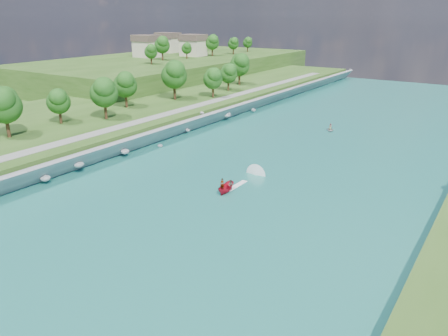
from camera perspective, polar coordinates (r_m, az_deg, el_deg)
The scene contains 11 objects.
ground at distance 58.43m, azimuth -4.12°, elevation -5.99°, with size 260.00×260.00×0.00m, color #2D5119.
river_water at distance 73.95m, azimuth 5.38°, elevation -0.38°, with size 55.00×240.00×0.10m, color #1B6A66.
berm_west at distance 105.62m, azimuth -19.25°, elevation 5.64°, with size 45.00×240.00×3.50m, color #2D5119.
ridge_west at distance 179.73m, azimuth -6.56°, elevation 12.80°, with size 60.00×120.00×9.00m, color #2D5119.
riprap_bank at distance 87.53m, azimuth -9.84°, elevation 3.77°, with size 4.19×236.00×4.12m.
riverside_path at distance 92.12m, azimuth -12.66°, elevation 5.50°, with size 3.00×200.00×0.10m, color gray.
ridge_houses at distance 186.73m, azimuth -7.15°, elevation 15.74°, with size 29.50×29.50×8.40m.
trees_west at distance 92.20m, azimuth -21.35°, elevation 7.98°, with size 16.05×151.95×12.11m.
trees_ridge at distance 175.42m, azimuth -3.42°, elevation 15.66°, with size 13.28×66.38×10.05m.
motorboat at distance 66.06m, azimuth 1.13°, elevation -2.15°, with size 3.60×18.76×2.18m.
raft at distance 101.84m, azimuth 13.70°, elevation 4.95°, with size 2.92×3.35×1.62m.
Camera 1 is at (32.69, -41.42, 25.09)m, focal length 35.00 mm.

